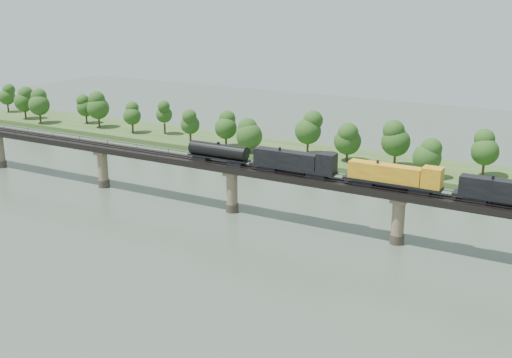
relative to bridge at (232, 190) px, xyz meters
The scene contains 6 objects.
ground 30.49m from the bridge, 90.00° to the right, with size 400.00×400.00×0.00m, color #3A4A3C.
far_bank 55.20m from the bridge, 90.00° to the left, with size 300.00×24.00×1.60m, color #325220.
bridge is the anchor object (origin of this frame).
bridge_superstructure 6.33m from the bridge, 90.00° to the left, with size 220.00×4.90×0.75m.
far_treeline 51.30m from the bridge, 99.23° to the left, with size 289.06×17.54×13.60m.
freight_train 32.10m from the bridge, ahead, with size 82.54×3.22×5.68m.
Camera 1 is at (75.38, -91.99, 50.90)m, focal length 45.00 mm.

